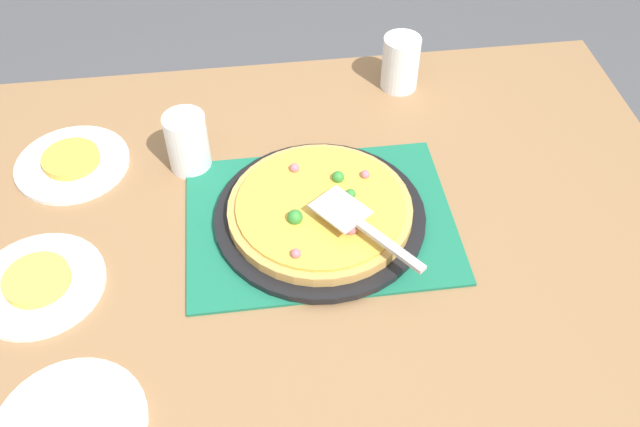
% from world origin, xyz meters
% --- Properties ---
extents(ground_plane, '(8.00, 8.00, 0.00)m').
position_xyz_m(ground_plane, '(0.00, 0.00, 0.00)').
color(ground_plane, '#4C4C51').
extents(dining_table, '(1.40, 1.00, 0.75)m').
position_xyz_m(dining_table, '(0.00, 0.00, 0.64)').
color(dining_table, olive).
rests_on(dining_table, ground_plane).
extents(placemat, '(0.48, 0.36, 0.01)m').
position_xyz_m(placemat, '(0.00, 0.00, 0.75)').
color(placemat, '#196B4C').
rests_on(placemat, dining_table).
extents(pizza_pan, '(0.38, 0.38, 0.01)m').
position_xyz_m(pizza_pan, '(0.00, 0.00, 0.76)').
color(pizza_pan, black).
rests_on(pizza_pan, placemat).
extents(pizza, '(0.33, 0.33, 0.05)m').
position_xyz_m(pizza, '(-0.00, 0.00, 0.78)').
color(pizza, tan).
rests_on(pizza, pizza_pan).
extents(plate_near_left, '(0.22, 0.22, 0.01)m').
position_xyz_m(plate_near_left, '(0.46, -0.21, 0.76)').
color(plate_near_left, white).
rests_on(plate_near_left, dining_table).
extents(plate_far_right, '(0.22, 0.22, 0.01)m').
position_xyz_m(plate_far_right, '(0.48, 0.09, 0.76)').
color(plate_far_right, white).
rests_on(plate_far_right, dining_table).
extents(plate_side, '(0.22, 0.22, 0.01)m').
position_xyz_m(plate_side, '(0.40, 0.35, 0.76)').
color(plate_side, white).
rests_on(plate_side, dining_table).
extents(served_slice_left, '(0.11, 0.11, 0.02)m').
position_xyz_m(served_slice_left, '(0.46, -0.21, 0.77)').
color(served_slice_left, gold).
rests_on(served_slice_left, plate_near_left).
extents(served_slice_right, '(0.11, 0.11, 0.02)m').
position_xyz_m(served_slice_right, '(0.48, 0.09, 0.77)').
color(served_slice_right, '#EAB747').
rests_on(served_slice_right, plate_far_right).
extents(cup_near, '(0.08, 0.08, 0.12)m').
position_xyz_m(cup_near, '(-0.22, -0.38, 0.81)').
color(cup_near, white).
rests_on(cup_near, dining_table).
extents(cup_far, '(0.08, 0.08, 0.12)m').
position_xyz_m(cup_far, '(0.23, -0.18, 0.81)').
color(cup_far, white).
rests_on(cup_far, dining_table).
extents(pizza_server, '(0.17, 0.21, 0.01)m').
position_xyz_m(pizza_server, '(-0.06, 0.08, 0.82)').
color(pizza_server, silver).
rests_on(pizza_server, pizza).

